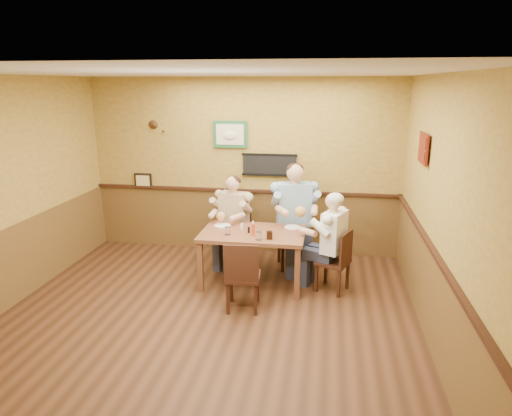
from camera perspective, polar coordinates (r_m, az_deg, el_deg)
The scene contains 17 objects.
room at distance 5.04m, azimuth -5.07°, elevation 3.71°, with size 5.02×5.03×2.81m.
dining_table at distance 6.23m, azimuth -0.38°, elevation -3.79°, with size 1.40×0.90×0.75m.
chair_back_left at distance 6.99m, azimuth -2.73°, elevation -3.56°, with size 0.40×0.40×0.87m, color #391D12, non-canonical shape.
chair_back_right at distance 6.86m, azimuth 4.70°, elevation -3.40°, with size 0.46×0.46×1.00m, color #391D12, non-canonical shape.
chair_right_end at distance 6.18m, azimuth 9.58°, elevation -6.50°, with size 0.39×0.39×0.85m, color #391D12, non-canonical shape.
chair_near_side at distance 5.61m, azimuth -1.63°, elevation -8.33°, with size 0.41×0.41×0.89m, color #391D12, non-canonical shape.
diner_tan_shirt at distance 6.94m, azimuth -2.75°, elevation -2.11°, with size 0.57×0.57×1.24m, color #CFB68E, non-canonical shape.
diner_blue_polo at distance 6.80m, azimuth 4.74°, elevation -1.69°, with size 0.66×0.66×1.43m, color #82A7C3, non-canonical shape.
diner_white_elder at distance 6.11m, azimuth 9.65°, elevation -4.92°, with size 0.56×0.56×1.21m, color white, non-canonical shape.
water_glass_left at distance 6.07m, azimuth -3.58°, elevation -2.86°, with size 0.07×0.07×0.11m, color silver.
water_glass_mid at distance 5.87m, azimuth 0.34°, elevation -3.51°, with size 0.07×0.07×0.11m, color white.
cola_tumbler at distance 5.90m, azimuth 1.70°, elevation -3.42°, with size 0.08×0.08×0.10m, color black.
hot_sauce_bottle at distance 6.04m, azimuth -0.36°, elevation -2.62°, with size 0.04×0.04×0.17m, color red.
salt_shaker at distance 6.28m, azimuth -1.78°, elevation -2.34°, with size 0.03×0.03×0.08m, color white.
pepper_shaker at distance 6.14m, azimuth -0.92°, elevation -2.76°, with size 0.03×0.03×0.08m, color black.
plate_far_left at distance 6.46m, azimuth -4.22°, elevation -2.19°, with size 0.23×0.23×0.02m, color white.
plate_far_right at distance 6.38m, azimuth 4.59°, elevation -2.41°, with size 0.22×0.22×0.01m, color white.
Camera 1 is at (1.36, -4.61, 2.70)m, focal length 32.00 mm.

